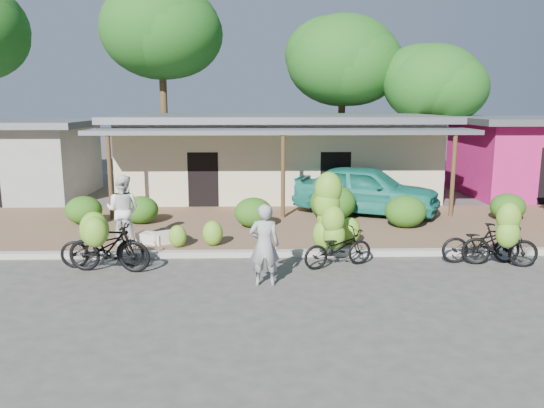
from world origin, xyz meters
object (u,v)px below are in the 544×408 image
at_px(bike_left, 107,246).
at_px(teal_van, 366,190).
at_px(tree_near_right, 428,82).
at_px(bike_far_left, 101,243).
at_px(sack_far, 151,238).
at_px(sack_near, 168,237).
at_px(tree_center_right, 339,59).
at_px(bike_right, 502,240).
at_px(bike_far_right, 481,243).
at_px(vendor, 264,245).
at_px(tree_far_center, 157,29).
at_px(bystander, 123,210).
at_px(bike_center, 333,228).

relative_size(bike_left, teal_van, 0.41).
bearing_deg(tree_near_right, teal_van, -119.16).
height_order(tree_near_right, bike_left, tree_near_right).
relative_size(bike_far_left, sack_far, 2.65).
relative_size(bike_left, sack_far, 2.67).
bearing_deg(bike_left, sack_near, -16.72).
bearing_deg(tree_center_right, bike_right, -84.20).
distance_m(bike_right, sack_near, 8.45).
relative_size(bike_far_right, sack_far, 2.55).
xyz_separation_m(bike_right, vendor, (-5.60, -1.03, 0.20)).
height_order(tree_far_center, bike_far_left, tree_far_center).
distance_m(tree_near_right, bike_left, 18.52).
distance_m(tree_far_center, bystander, 14.79).
bearing_deg(bike_far_left, bike_left, -147.62).
bearing_deg(sack_far, tree_far_center, 98.54).
bearing_deg(bike_far_left, teal_van, -56.89).
bearing_deg(vendor, bike_far_right, -165.60).
xyz_separation_m(tree_center_right, bike_left, (-7.58, -15.84, -5.38)).
xyz_separation_m(bike_far_right, teal_van, (-1.75, 5.30, 0.45)).
height_order(bike_right, sack_near, bike_right).
distance_m(bike_far_left, sack_far, 2.03).
bearing_deg(sack_near, tree_near_right, 47.68).
bearing_deg(sack_near, bike_far_right, -12.12).
bearing_deg(bystander, teal_van, -141.49).
height_order(tree_far_center, bike_far_right, tree_far_center).
distance_m(sack_far, vendor, 4.35).
relative_size(tree_center_right, sack_far, 10.93).
xyz_separation_m(bike_far_left, sack_far, (0.79, 1.83, -0.35)).
bearing_deg(bike_center, vendor, 111.72).
bearing_deg(bike_left, bike_far_right, -79.03).
height_order(bike_center, bike_far_right, bike_center).
distance_m(bike_far_left, bike_left, 0.40).
bearing_deg(bike_left, vendor, -96.75).
bearing_deg(tree_far_center, sack_far, -81.46).
relative_size(tree_far_center, sack_near, 11.30).
bearing_deg(sack_near, vendor, -50.52).
relative_size(bike_right, teal_van, 0.37).
height_order(bystander, teal_van, bystander).
relative_size(tree_far_center, vendor, 5.41).
bearing_deg(bystander, bike_right, 179.15).
relative_size(bike_right, bystander, 0.95).
distance_m(bike_far_left, teal_van, 9.19).
bearing_deg(sack_near, tree_far_center, 100.45).
height_order(bike_left, bike_center, bike_center).
xyz_separation_m(tree_center_right, vendor, (-4.00, -16.75, -5.14)).
distance_m(bike_far_left, bike_right, 9.42).
xyz_separation_m(tree_near_right, bike_left, (-11.58, -13.84, -4.17)).
height_order(bike_center, teal_van, bike_center).
height_order(tree_center_right, bike_far_right, tree_center_right).
relative_size(tree_center_right, bike_center, 3.70).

